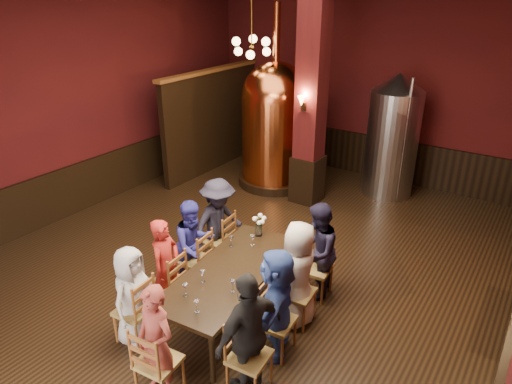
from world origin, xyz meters
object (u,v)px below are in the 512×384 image
Objects in this scene: person_2 at (194,245)px; steel_vessel at (393,136)px; person_0 at (133,295)px; person_1 at (166,267)px; copper_kettle at (275,123)px; dining_table at (231,274)px; rose_vase at (259,222)px.

person_2 is 0.54× the size of steel_vessel.
person_2 reaches higher than person_0.
person_1 is 1.00× the size of person_2.
copper_kettle reaches higher than steel_vessel.
person_1 is at bearing -158.78° from dining_table.
person_1 is (-0.81, -0.41, 0.03)m from dining_table.
rose_vase is at bearing 96.41° from dining_table.
copper_kettle is at bearing 118.35° from rose_vase.
steel_vessel is at bearing 82.74° from rose_vase.
copper_kettle reaches higher than person_1.
copper_kettle is at bearing -158.23° from steel_vessel.
person_1 is at bearing -75.70° from copper_kettle.
person_0 is at bearing 175.42° from person_1.
person_0 is at bearing -104.80° from rose_vase.
rose_vase is (0.61, 1.39, 0.27)m from person_1.
person_1 is 1.54m from rose_vase.
person_0 is (-0.75, -1.08, -0.01)m from dining_table.
dining_table is 1.83× the size of person_0.
person_1 is 0.54× the size of steel_vessel.
steel_vessel is (2.38, 0.95, -0.12)m from copper_kettle.
person_0 is at bearing -99.73° from steel_vessel.
copper_kettle is 1.50× the size of steel_vessel.
person_2 is at bearing -4.33° from person_0.
dining_table is 4.88m from copper_kettle.
steel_vessel is at bearing -19.51° from person_0.
copper_kettle is 11.06× the size of rose_vase.
copper_kettle is at bearing 3.47° from person_0.
person_2 is at bearing -103.56° from steel_vessel.
steel_vessel is (1.16, 5.73, 0.61)m from person_1.
person_0 is 5.65m from copper_kettle.
rose_vase is at bearing -97.26° from steel_vessel.
rose_vase is at bearing -26.17° from person_2.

